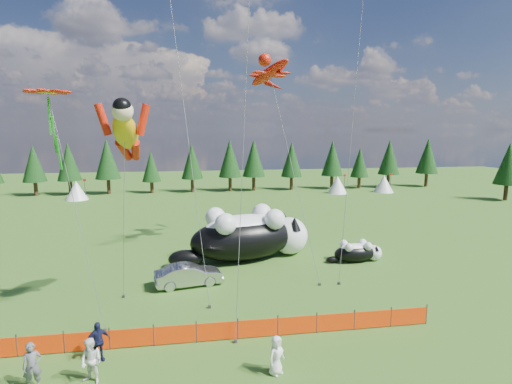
% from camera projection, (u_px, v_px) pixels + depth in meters
% --- Properties ---
extents(ground, '(160.00, 160.00, 0.00)m').
position_uv_depth(ground, '(214.00, 313.00, 22.33)').
color(ground, '#16390A').
rests_on(ground, ground).
extents(safety_fence, '(22.06, 0.06, 1.10)m').
position_uv_depth(safety_fence, '(217.00, 331.00, 19.32)').
color(safety_fence, '#262626').
rests_on(safety_fence, ground).
extents(tree_line, '(90.00, 4.00, 8.00)m').
position_uv_depth(tree_line, '(199.00, 168.00, 65.64)').
color(tree_line, black).
rests_on(tree_line, ground).
extents(festival_tents, '(50.00, 3.20, 2.80)m').
position_uv_depth(festival_tents, '(271.00, 186.00, 62.85)').
color(festival_tents, white).
rests_on(festival_tents, ground).
extents(cat_large, '(11.33, 5.99, 4.15)m').
position_uv_depth(cat_large, '(250.00, 235.00, 31.46)').
color(cat_large, black).
rests_on(cat_large, ground).
extents(cat_small, '(4.55, 1.71, 1.64)m').
position_uv_depth(cat_small, '(358.00, 252.00, 31.04)').
color(cat_small, black).
rests_on(cat_small, ground).
extents(car, '(4.60, 2.32, 1.45)m').
position_uv_depth(car, '(189.00, 275.00, 26.21)').
color(car, silver).
rests_on(car, ground).
extents(spectator_a, '(0.82, 0.68, 1.93)m').
position_uv_depth(spectator_a, '(32.00, 366.00, 15.66)').
color(spectator_a, '#5A5A5F').
rests_on(spectator_a, ground).
extents(spectator_b, '(1.07, 0.90, 1.90)m').
position_uv_depth(spectator_b, '(91.00, 361.00, 16.03)').
color(spectator_b, white).
rests_on(spectator_b, ground).
extents(spectator_c, '(1.20, 1.01, 1.82)m').
position_uv_depth(spectator_c, '(98.00, 342.00, 17.60)').
color(spectator_c, '#15193B').
rests_on(spectator_c, ground).
extents(spectator_e, '(0.98, 0.93, 1.68)m').
position_uv_depth(spectator_e, '(276.00, 355.00, 16.65)').
color(spectator_e, white).
rests_on(spectator_e, ground).
extents(superhero_kite, '(3.87, 4.69, 12.01)m').
position_uv_depth(superhero_kite, '(126.00, 132.00, 20.58)').
color(superhero_kite, '#DCA00B').
rests_on(superhero_kite, ground).
extents(gecko_kite, '(6.04, 12.29, 17.08)m').
position_uv_depth(gecko_kite, '(269.00, 73.00, 32.19)').
color(gecko_kite, red).
rests_on(gecko_kite, ground).
extents(flower_kite, '(4.26, 4.36, 12.62)m').
position_uv_depth(flower_kite, '(48.00, 95.00, 20.78)').
color(flower_kite, red).
rests_on(flower_kite, ground).
extents(diamond_kite_a, '(2.55, 5.89, 20.14)m').
position_uv_depth(diamond_kite_a, '(171.00, 4.00, 24.91)').
color(diamond_kite_a, '#0B37AF').
rests_on(diamond_kite_a, ground).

